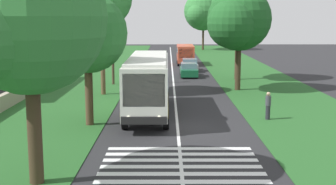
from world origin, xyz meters
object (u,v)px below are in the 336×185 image
roadside_tree_left_0 (86,35)px  coach_bus (148,81)px  trailing_car_1 (190,65)px  roadside_tree_left_2 (27,21)px  roadside_tree_right_0 (203,12)px  roadside_tree_right_1 (237,11)px  trailing_car_0 (189,70)px  utility_pole (113,43)px  trailing_minibus_0 (185,53)px  pedestrian (268,105)px  roadside_tree_right_2 (237,21)px

roadside_tree_left_0 → coach_bus: bearing=-49.3°
roadside_tree_left_0 → trailing_car_1: bearing=-14.8°
roadside_tree_left_2 → roadside_tree_left_0: bearing=-2.7°
roadside_tree_right_0 → roadside_tree_right_1: 42.04m
trailing_car_0 → roadside_tree_right_1: 8.00m
roadside_tree_left_0 → roadside_tree_left_2: roadside_tree_left_2 is taller
trailing_car_1 → roadside_tree_left_2: (-36.48, 7.62, 5.39)m
utility_pole → roadside_tree_right_1: bearing=-73.8°
trailing_minibus_0 → roadside_tree_left_0: size_ratio=0.80×
trailing_minibus_0 → roadside_tree_left_0: (-34.33, 6.93, 3.64)m
trailing_car_1 → roadside_tree_left_0: size_ratio=0.57×
roadside_tree_right_1 → pedestrian: (-18.30, 0.67, -5.88)m
roadside_tree_left_0 → roadside_tree_right_0: (61.60, -11.16, 1.85)m
trailing_minibus_0 → pedestrian: 33.28m
trailing_car_1 → trailing_minibus_0: size_ratio=0.72×
roadside_tree_left_0 → roadside_tree_right_0: 62.63m
trailing_car_0 → roadside_tree_right_0: (39.59, -4.33, 6.37)m
roadside_tree_left_2 → roadside_tree_right_0: size_ratio=0.83×
trailing_car_1 → roadside_tree_right_2: bearing=-167.4°
trailing_minibus_0 → roadside_tree_right_2: size_ratio=0.69×
coach_bus → roadside_tree_left_2: size_ratio=1.24×
roadside_tree_left_2 → trailing_minibus_0: bearing=-9.6°
roadside_tree_right_2 → roadside_tree_right_0: bearing=-0.9°
roadside_tree_left_0 → roadside_tree_right_2: roadside_tree_right_2 is taller
trailing_car_0 → roadside_tree_right_0: size_ratio=0.40×
utility_pole → pedestrian: bearing=-143.3°
roadside_tree_right_0 → roadside_tree_right_2: bearing=179.1°
trailing_car_1 → pedestrian: bearing=-172.2°
roadside_tree_left_0 → pedestrian: 11.58m
trailing_car_1 → pedestrian: 26.01m
roadside_tree_right_1 → pedestrian: size_ratio=5.69×
trailing_car_0 → trailing_minibus_0: (12.32, -0.10, 0.88)m
roadside_tree_right_2 → pedestrian: 12.44m
trailing_car_0 → trailing_car_1: 5.04m
trailing_car_0 → utility_pole: (-5.88, 7.23, 3.14)m
coach_bus → pedestrian: 7.60m
roadside_tree_right_1 → pedestrian: roadside_tree_right_1 is taller
coach_bus → roadside_tree_left_0: 5.38m
coach_bus → pedestrian: size_ratio=6.60×
roadside_tree_left_0 → trailing_minibus_0: bearing=-11.4°
trailing_car_1 → roadside_tree_left_2: 37.65m
roadside_tree_right_1 → coach_bus: bearing=154.4°
trailing_car_1 → utility_pole: (-10.90, 7.58, 3.14)m
trailing_car_1 → roadside_tree_right_0: size_ratio=0.40×
trailing_car_1 → roadside_tree_right_0: roadside_tree_right_0 is taller
roadside_tree_left_2 → pedestrian: (10.71, -11.14, -5.15)m
roadside_tree_left_0 → pedestrian: (1.27, -10.69, -4.27)m
roadside_tree_left_0 → roadside_tree_right_2: bearing=-39.3°
trailing_car_0 → trailing_minibus_0: trailing_minibus_0 is taller
trailing_minibus_0 → utility_pole: size_ratio=0.83×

